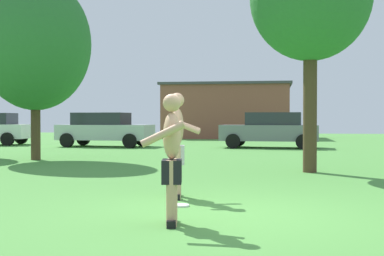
{
  "coord_description": "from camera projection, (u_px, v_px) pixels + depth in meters",
  "views": [
    {
      "loc": [
        0.63,
        -7.23,
        1.32
      ],
      "look_at": [
        -0.79,
        1.99,
        1.15
      ],
      "focal_mm": 50.1,
      "sensor_mm": 36.0,
      "label": 1
    }
  ],
  "objects": [
    {
      "name": "ground_plane",
      "position": [
        227.0,
        215.0,
        7.26
      ],
      "size": [
        80.0,
        80.0,
        0.0
      ],
      "primitive_type": "plane",
      "color": "#4C8E3D"
    },
    {
      "name": "frisbee",
      "position": [
        180.0,
        205.0,
        8.01
      ],
      "size": [
        0.28,
        0.28,
        0.03
      ],
      "primitive_type": "cylinder",
      "color": "white",
      "rests_on": "ground_plane"
    },
    {
      "name": "player_near",
      "position": [
        177.0,
        142.0,
        8.84
      ],
      "size": [
        0.67,
        0.64,
        1.74
      ],
      "color": "black",
      "rests_on": "ground_plane"
    },
    {
      "name": "outbuilding_behind_lot",
      "position": [
        228.0,
        111.0,
        36.64
      ],
      "size": [
        8.49,
        6.42,
        3.64
      ],
      "color": "brown",
      "rests_on": "ground_plane"
    },
    {
      "name": "car_gray_far_end",
      "position": [
        271.0,
        129.0,
        23.92
      ],
      "size": [
        4.41,
        2.26,
        1.58
      ],
      "color": "slate",
      "rests_on": "ground_plane"
    },
    {
      "name": "car_silver_near_post",
      "position": [
        104.0,
        129.0,
        24.91
      ],
      "size": [
        4.41,
        2.25,
        1.58
      ],
      "color": "silver",
      "rests_on": "ground_plane"
    },
    {
      "name": "player_in_black",
      "position": [
        171.0,
        156.0,
        6.6
      ],
      "size": [
        0.62,
        0.68,
        1.62
      ],
      "color": "black",
      "rests_on": "ground_plane"
    },
    {
      "name": "tree_left_field",
      "position": [
        35.0,
        44.0,
        16.91
      ],
      "size": [
        3.5,
        3.5,
        5.81
      ],
      "color": "#4C3823",
      "rests_on": "ground_plane"
    }
  ]
}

